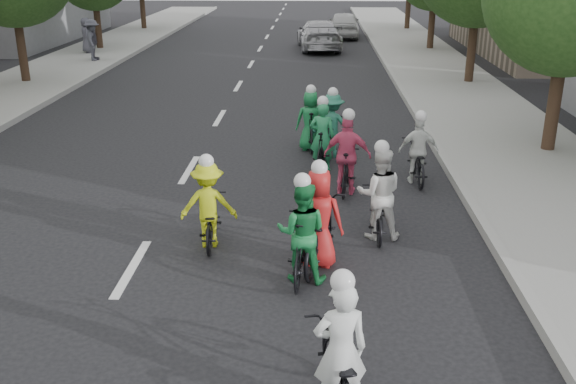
# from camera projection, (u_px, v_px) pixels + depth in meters

# --- Properties ---
(ground) EXTENTS (120.00, 120.00, 0.00)m
(ground) POSITION_uv_depth(u_px,v_px,m) (132.00, 268.00, 10.37)
(ground) COLOR black
(ground) RESTS_ON ground
(curb_left) EXTENTS (0.18, 80.00, 0.18)m
(curb_left) POSITION_uv_depth(u_px,v_px,m) (26.00, 113.00, 19.93)
(curb_left) COLOR #999993
(curb_left) RESTS_ON ground
(sidewalk_right) EXTENTS (4.00, 80.00, 0.15)m
(sidewalk_right) POSITION_uv_depth(u_px,v_px,m) (482.00, 118.00, 19.38)
(sidewalk_right) COLOR gray
(sidewalk_right) RESTS_ON ground
(curb_right) EXTENTS (0.18, 80.00, 0.18)m
(curb_right) POSITION_uv_depth(u_px,v_px,m) (418.00, 117.00, 19.45)
(curb_right) COLOR #999993
(curb_right) RESTS_ON ground
(cyclist_0) EXTENTS (0.94, 1.87, 1.78)m
(cyclist_0) POSITION_uv_depth(u_px,v_px,m) (339.00, 366.00, 6.99)
(cyclist_0) COLOR black
(cyclist_0) RESTS_ON ground
(cyclist_1) EXTENTS (0.84, 1.76, 1.76)m
(cyclist_1) POSITION_uv_depth(u_px,v_px,m) (302.00, 239.00, 9.85)
(cyclist_1) COLOR black
(cyclist_1) RESTS_ON ground
(cyclist_2) EXTENTS (1.02, 1.58, 1.66)m
(cyclist_2) POSITION_uv_depth(u_px,v_px,m) (209.00, 212.00, 11.03)
(cyclist_2) COLOR black
(cyclist_2) RESTS_ON ground
(cyclist_3) EXTENTS (1.03, 1.61, 1.83)m
(cyclist_3) POSITION_uv_depth(u_px,v_px,m) (347.00, 162.00, 13.39)
(cyclist_3) COLOR black
(cyclist_3) RESTS_ON ground
(cyclist_4) EXTENTS (1.07, 2.07, 1.80)m
(cyclist_4) POSITION_uv_depth(u_px,v_px,m) (318.00, 228.00, 10.34)
(cyclist_4) COLOR black
(cyclist_4) RESTS_ON ground
(cyclist_5) EXTENTS (0.66, 1.63, 1.76)m
(cyclist_5) POSITION_uv_depth(u_px,v_px,m) (322.00, 144.00, 14.87)
(cyclist_5) COLOR black
(cyclist_5) RESTS_ON ground
(cyclist_6) EXTENTS (0.82, 1.57, 1.80)m
(cyclist_6) POSITION_uv_depth(u_px,v_px,m) (379.00, 202.00, 11.33)
(cyclist_6) COLOR black
(cyclist_6) RESTS_ON ground
(cyclist_7) EXTENTS (1.12, 1.72, 1.74)m
(cyclist_7) POSITION_uv_depth(u_px,v_px,m) (332.00, 130.00, 15.86)
(cyclist_7) COLOR black
(cyclist_7) RESTS_ON ground
(cyclist_8) EXTENTS (0.87, 1.70, 1.63)m
(cyclist_8) POSITION_uv_depth(u_px,v_px,m) (418.00, 157.00, 14.09)
(cyclist_8) COLOR black
(cyclist_8) RESTS_ON ground
(cyclist_9) EXTENTS (0.78, 1.73, 1.69)m
(cyclist_9) POSITION_uv_depth(u_px,v_px,m) (311.00, 125.00, 16.41)
(cyclist_9) COLOR black
(cyclist_9) RESTS_ON ground
(follow_car_lead) EXTENTS (2.51, 5.30, 1.49)m
(follow_car_lead) POSITION_uv_depth(u_px,v_px,m) (319.00, 35.00, 33.19)
(follow_car_lead) COLOR #A4A4A8
(follow_car_lead) RESTS_ON ground
(follow_car_trail) EXTENTS (1.94, 4.48, 1.50)m
(follow_car_trail) POSITION_uv_depth(u_px,v_px,m) (344.00, 24.00, 37.90)
(follow_car_trail) COLOR silver
(follow_car_trail) RESTS_ON ground
(spectator_0) EXTENTS (0.99, 1.32, 1.83)m
(spectator_0) POSITION_uv_depth(u_px,v_px,m) (93.00, 40.00, 28.84)
(spectator_0) COLOR #4B4C58
(spectator_0) RESTS_ON sidewalk_left
(spectator_1) EXTENTS (0.67, 1.03, 1.62)m
(spectator_1) POSITION_uv_depth(u_px,v_px,m) (93.00, 42.00, 29.08)
(spectator_1) COLOR #484652
(spectator_1) RESTS_ON sidewalk_left
(spectator_2) EXTENTS (0.75, 0.94, 1.67)m
(spectator_2) POSITION_uv_depth(u_px,v_px,m) (87.00, 35.00, 31.13)
(spectator_2) COLOR #51505E
(spectator_2) RESTS_ON sidewalk_left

